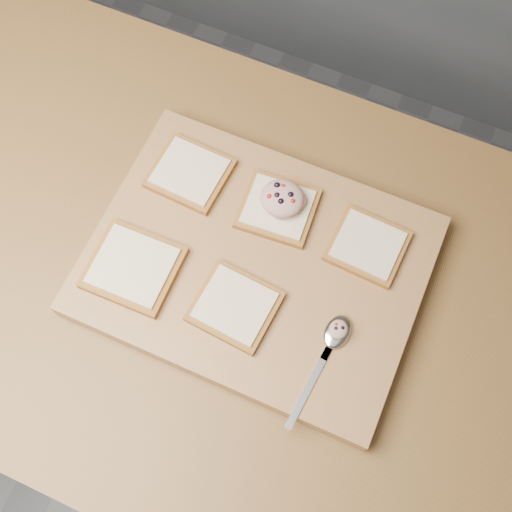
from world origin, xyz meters
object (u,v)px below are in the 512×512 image
(bread_far_center, at_px, (278,208))
(tuna_salad_dollop, at_px, (282,198))
(cutting_board, at_px, (256,266))
(spoon, at_px, (333,340))

(bread_far_center, height_order, tuna_salad_dollop, tuna_salad_dollop)
(bread_far_center, bearing_deg, cutting_board, -87.89)
(cutting_board, xyz_separation_m, bread_far_center, (-0.00, 0.09, 0.03))
(tuna_salad_dollop, height_order, spoon, tuna_salad_dollop)
(spoon, bearing_deg, bread_far_center, 133.99)
(bread_far_center, relative_size, tuna_salad_dollop, 1.77)
(bread_far_center, xyz_separation_m, spoon, (0.16, -0.16, -0.00))
(bread_far_center, bearing_deg, spoon, -46.01)
(bread_far_center, height_order, spoon, bread_far_center)
(tuna_salad_dollop, xyz_separation_m, spoon, (0.15, -0.17, -0.03))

